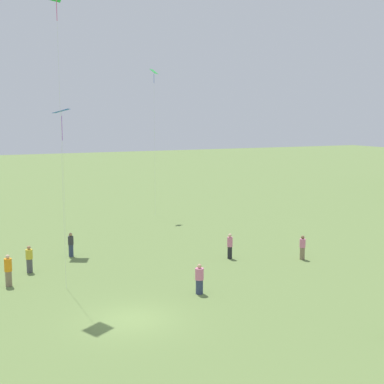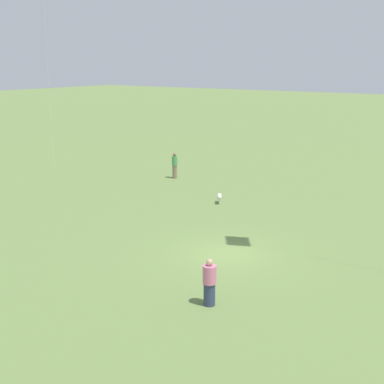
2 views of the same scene
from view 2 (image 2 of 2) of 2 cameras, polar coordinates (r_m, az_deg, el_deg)
The scene contains 4 objects.
ground_plane at distance 23.58m, azimuth 3.69°, elevation -6.66°, with size 240.00×240.00×0.00m, color olive.
person_4 at distance 18.62m, azimuth 1.87°, elevation -9.66°, with size 0.62×0.62×1.70m.
person_10 at distance 38.35m, azimuth -1.86°, elevation 2.83°, with size 0.47×0.47×1.84m.
dog_1 at distance 31.70m, azimuth 2.94°, elevation -0.53°, with size 0.58×0.75×0.55m.
Camera 2 is at (-11.26, 19.00, 8.25)m, focal length 50.00 mm.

